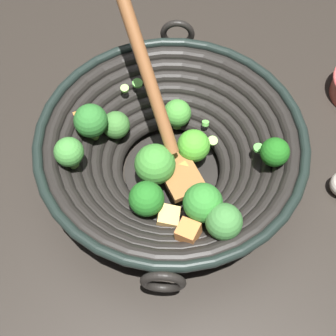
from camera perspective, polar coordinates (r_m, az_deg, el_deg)
ground_plane at (r=0.75m, az=0.35°, el=-0.72°), size 4.00×4.00×0.00m
wok at (r=0.69m, az=0.30°, el=1.88°), size 0.38×0.38×0.24m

